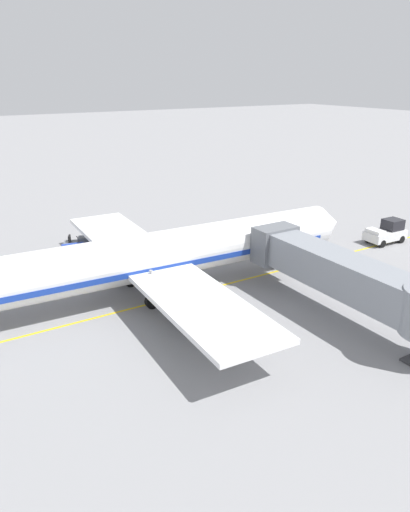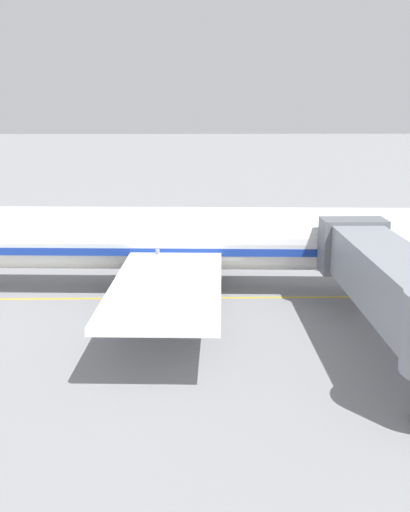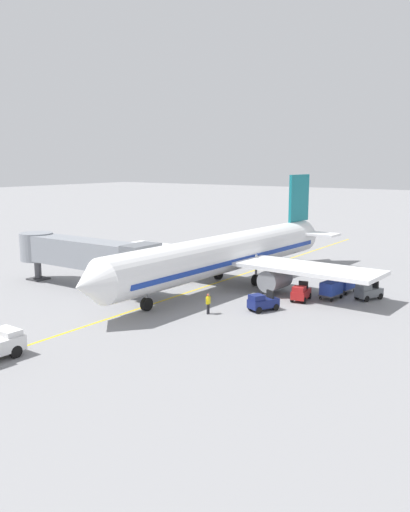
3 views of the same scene
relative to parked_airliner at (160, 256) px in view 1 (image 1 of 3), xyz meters
name	(u,v)px [view 1 (image 1 of 3)]	position (x,y,z in m)	size (l,w,h in m)	color
ground_plane	(189,294)	(1.46, 1.81, -3.19)	(400.00, 400.00, 0.00)	gray
gate_lead_in_line	(189,294)	(1.46, 1.81, -3.18)	(0.24, 80.00, 0.01)	gold
parked_airliner	(160,256)	(0.00, 0.00, 0.00)	(30.21, 37.32, 10.63)	white
jet_bridge	(343,274)	(10.73, 8.97, 0.27)	(17.03, 3.50, 4.98)	gray
pushback_tractor	(386,232)	(1.18, 25.84, -2.09)	(2.34, 4.47, 2.40)	silver
baggage_tug_lead	(133,251)	(-8.55, 1.28, -2.47)	(1.63, 2.66, 1.62)	#B21E1E
baggage_tug_trailing	(78,244)	(-13.26, -2.59, -2.47)	(2.11, 2.77, 1.62)	slate
baggage_tug_spare	(182,246)	(-7.31, 6.00, -2.47)	(2.12, 2.77, 1.62)	navy
baggage_cart_front	(104,246)	(-10.51, -0.84, -2.24)	(1.60, 2.97, 1.58)	#4C4C51
baggage_cart_second_in_train	(74,251)	(-10.72, -3.75, -2.24)	(1.60, 2.97, 1.58)	#4C4C51
ground_crew_wing_walker	(228,246)	(-4.19, 9.36, -2.23)	(0.28, 0.73, 1.69)	#232328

